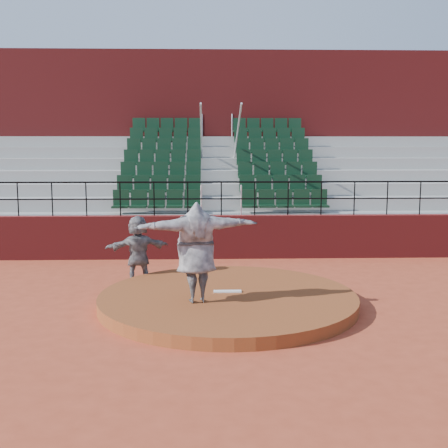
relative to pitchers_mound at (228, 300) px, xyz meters
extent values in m
plane|color=#AE4227|center=(0.00, 0.00, -0.12)|extent=(90.00, 90.00, 0.00)
cylinder|color=brown|center=(0.00, 0.00, 0.00)|extent=(5.50, 5.50, 0.25)
cube|color=white|center=(0.00, 0.15, 0.14)|extent=(0.60, 0.15, 0.03)
cube|color=maroon|center=(0.00, 5.00, 0.53)|extent=(24.00, 0.30, 1.30)
cylinder|color=black|center=(0.00, 5.00, 2.17)|extent=(24.00, 0.05, 0.05)
cylinder|color=black|center=(0.00, 5.00, 1.68)|extent=(24.00, 0.04, 0.04)
cylinder|color=black|center=(-6.00, 5.00, 1.67)|extent=(0.04, 0.04, 1.00)
cylinder|color=black|center=(-5.00, 5.00, 1.67)|extent=(0.04, 0.04, 1.00)
cylinder|color=black|center=(-4.00, 5.00, 1.67)|extent=(0.04, 0.04, 1.00)
cylinder|color=black|center=(-3.00, 5.00, 1.67)|extent=(0.04, 0.04, 1.00)
cylinder|color=black|center=(-2.00, 5.00, 1.67)|extent=(0.04, 0.04, 1.00)
cylinder|color=black|center=(-1.00, 5.00, 1.67)|extent=(0.04, 0.04, 1.00)
cylinder|color=black|center=(0.00, 5.00, 1.67)|extent=(0.04, 0.04, 1.00)
cylinder|color=black|center=(1.00, 5.00, 1.67)|extent=(0.04, 0.04, 1.00)
cylinder|color=black|center=(2.00, 5.00, 1.67)|extent=(0.04, 0.04, 1.00)
cylinder|color=black|center=(3.00, 5.00, 1.67)|extent=(0.04, 0.04, 1.00)
cylinder|color=black|center=(4.00, 5.00, 1.67)|extent=(0.04, 0.04, 1.00)
cylinder|color=black|center=(5.00, 5.00, 1.67)|extent=(0.04, 0.04, 1.00)
cylinder|color=black|center=(6.00, 5.00, 1.67)|extent=(0.04, 0.04, 1.00)
cube|color=gray|center=(0.00, 5.58, 0.53)|extent=(24.00, 0.85, 1.30)
cube|color=black|center=(-1.98, 5.59, 1.54)|extent=(2.75, 0.48, 0.72)
cube|color=black|center=(1.98, 5.59, 1.54)|extent=(2.75, 0.48, 0.72)
cube|color=gray|center=(0.00, 6.43, 0.73)|extent=(24.00, 0.85, 1.70)
cube|color=black|center=(-1.98, 6.44, 1.94)|extent=(2.75, 0.48, 0.72)
cube|color=black|center=(1.98, 6.44, 1.94)|extent=(2.75, 0.48, 0.72)
cube|color=gray|center=(0.00, 7.28, 0.93)|extent=(24.00, 0.85, 2.10)
cube|color=black|center=(-1.98, 7.29, 2.33)|extent=(2.75, 0.48, 0.72)
cube|color=black|center=(1.98, 7.29, 2.33)|extent=(2.75, 0.48, 0.72)
cube|color=gray|center=(0.00, 8.12, 1.12)|extent=(24.00, 0.85, 2.50)
cube|color=black|center=(-1.98, 8.13, 2.73)|extent=(2.75, 0.48, 0.72)
cube|color=black|center=(1.98, 8.13, 2.73)|extent=(2.75, 0.48, 0.72)
cube|color=gray|center=(0.00, 8.97, 1.33)|extent=(24.00, 0.85, 2.90)
cube|color=black|center=(-1.98, 8.98, 3.14)|extent=(2.75, 0.48, 0.72)
cube|color=black|center=(1.98, 8.98, 3.14)|extent=(2.75, 0.48, 0.72)
cube|color=gray|center=(0.00, 9.82, 1.52)|extent=(24.00, 0.85, 3.30)
cube|color=black|center=(-1.98, 9.83, 3.53)|extent=(2.75, 0.48, 0.72)
cube|color=black|center=(1.98, 9.83, 3.53)|extent=(2.75, 0.48, 0.72)
cube|color=gray|center=(0.00, 10.68, 1.73)|extent=(24.00, 0.85, 3.70)
cube|color=black|center=(-1.98, 10.69, 3.94)|extent=(2.75, 0.48, 0.72)
cube|color=black|center=(1.98, 10.69, 3.94)|extent=(2.75, 0.48, 0.72)
cylinder|color=silver|center=(-0.60, 8.12, 3.28)|extent=(0.06, 5.97, 2.46)
cylinder|color=silver|center=(0.60, 8.12, 3.28)|extent=(0.06, 5.97, 2.46)
cube|color=maroon|center=(0.00, 12.60, 3.43)|extent=(24.00, 3.00, 7.10)
imported|color=black|center=(-0.66, -0.55, 1.14)|extent=(2.59, 1.21, 2.04)
imported|color=black|center=(-2.14, 1.98, 0.72)|extent=(1.65, 0.94, 1.70)
camera|label=1|loc=(-0.45, -11.63, 3.31)|focal=45.00mm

